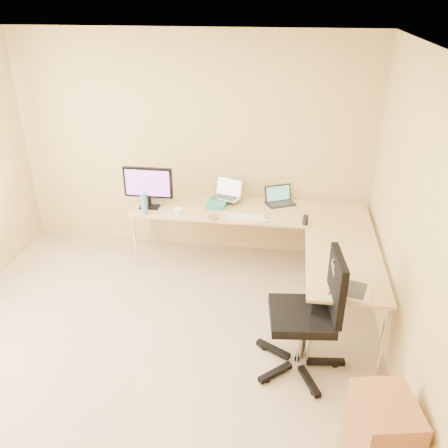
# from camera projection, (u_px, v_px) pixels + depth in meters

# --- Properties ---
(floor) EXTENTS (4.50, 4.50, 0.00)m
(floor) POSITION_uv_depth(u_px,v_px,m) (143.00, 368.00, 4.05)
(floor) COLOR tan
(floor) RESTS_ON ground
(ceiling) EXTENTS (4.50, 4.50, 0.00)m
(ceiling) POSITION_uv_depth(u_px,v_px,m) (110.00, 52.00, 2.88)
(ceiling) COLOR white
(ceiling) RESTS_ON ground
(wall_back) EXTENTS (4.50, 0.00, 4.50)m
(wall_back) POSITION_uv_depth(u_px,v_px,m) (192.00, 147.00, 5.45)
(wall_back) COLOR tan
(wall_back) RESTS_ON ground
(wall_right) EXTENTS (0.00, 4.50, 4.50)m
(wall_right) POSITION_uv_depth(u_px,v_px,m) (424.00, 258.00, 3.19)
(wall_right) COLOR tan
(wall_right) RESTS_ON ground
(desk_main) EXTENTS (2.65, 0.70, 0.73)m
(desk_main) POSITION_uv_depth(u_px,v_px,m) (248.00, 237.00, 5.42)
(desk_main) COLOR tan
(desk_main) RESTS_ON ground
(desk_return) EXTENTS (0.70, 1.30, 0.73)m
(desk_return) POSITION_uv_depth(u_px,v_px,m) (340.00, 294.00, 4.41)
(desk_return) COLOR tan
(desk_return) RESTS_ON ground
(monitor) EXTENTS (0.56, 0.18, 0.48)m
(monitor) POSITION_uv_depth(u_px,v_px,m) (148.00, 187.00, 5.20)
(monitor) COLOR black
(monitor) RESTS_ON desk_main
(book_stack) EXTENTS (0.23, 0.30, 0.05)m
(book_stack) POSITION_uv_depth(u_px,v_px,m) (217.00, 203.00, 5.35)
(book_stack) COLOR #207B74
(book_stack) RESTS_ON desk_main
(laptop_center) EXTENTS (0.38, 0.33, 0.20)m
(laptop_center) POSITION_uv_depth(u_px,v_px,m) (226.00, 190.00, 5.37)
(laptop_center) COLOR #A7A7A7
(laptop_center) RESTS_ON desk_main
(laptop_black) EXTENTS (0.40, 0.36, 0.20)m
(laptop_black) POSITION_uv_depth(u_px,v_px,m) (281.00, 196.00, 5.34)
(laptop_black) COLOR black
(laptop_black) RESTS_ON desk_main
(keyboard) EXTENTS (0.39, 0.11, 0.02)m
(keyboard) POSITION_uv_depth(u_px,v_px,m) (246.00, 217.00, 5.06)
(keyboard) COLOR silver
(keyboard) RESTS_ON desk_main
(mouse) EXTENTS (0.10, 0.07, 0.03)m
(mouse) POSITION_uv_depth(u_px,v_px,m) (265.00, 220.00, 4.96)
(mouse) COLOR silver
(mouse) RESTS_ON desk_main
(mug) EXTENTS (0.11, 0.11, 0.09)m
(mug) POSITION_uv_depth(u_px,v_px,m) (178.00, 212.00, 5.08)
(mug) COLOR white
(mug) RESTS_ON desk_main
(cd_stack) EXTENTS (0.17, 0.17, 0.03)m
(cd_stack) POSITION_uv_depth(u_px,v_px,m) (213.00, 217.00, 5.04)
(cd_stack) COLOR #B2AFC1
(cd_stack) RESTS_ON desk_main
(water_bottle) EXTENTS (0.07, 0.07, 0.24)m
(water_bottle) POSITION_uv_depth(u_px,v_px,m) (144.00, 204.00, 5.09)
(water_bottle) COLOR #4380CA
(water_bottle) RESTS_ON desk_main
(papers) EXTENTS (0.22, 0.30, 0.01)m
(papers) POSITION_uv_depth(u_px,v_px,m) (156.00, 199.00, 5.50)
(papers) COLOR silver
(papers) RESTS_ON desk_main
(white_box) EXTENTS (0.24, 0.19, 0.08)m
(white_box) POSITION_uv_depth(u_px,v_px,m) (153.00, 199.00, 5.40)
(white_box) COLOR silver
(white_box) RESTS_ON desk_main
(desk_fan) EXTENTS (0.27, 0.27, 0.26)m
(desk_fan) POSITION_uv_depth(u_px,v_px,m) (154.00, 190.00, 5.42)
(desk_fan) COLOR white
(desk_fan) RESTS_ON desk_main
(black_cup) EXTENTS (0.07, 0.07, 0.10)m
(black_cup) POSITION_uv_depth(u_px,v_px,m) (305.00, 220.00, 4.89)
(black_cup) COLOR black
(black_cup) RESTS_ON desk_main
(laptop_return) EXTENTS (0.44, 0.39, 0.25)m
(laptop_return) POSITION_uv_depth(u_px,v_px,m) (353.00, 278.00, 3.77)
(laptop_return) COLOR silver
(laptop_return) RESTS_ON desk_return
(office_chair) EXTENTS (0.74, 0.74, 1.12)m
(office_chair) POSITION_uv_depth(u_px,v_px,m) (301.00, 319.00, 3.86)
(office_chair) COLOR black
(office_chair) RESTS_ON ground
(cabinet) EXTENTS (0.44, 0.51, 0.61)m
(cabinet) POSITION_uv_depth(u_px,v_px,m) (381.00, 437.00, 3.01)
(cabinet) COLOR #AA6E32
(cabinet) RESTS_ON ground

